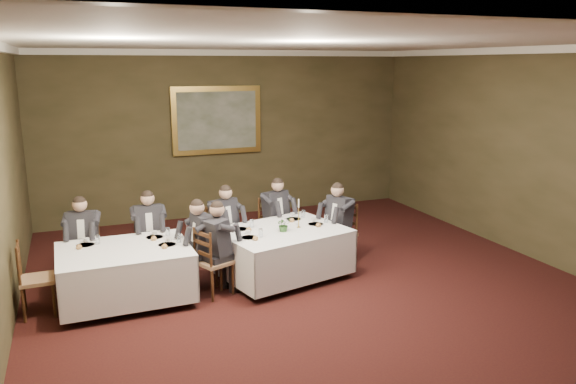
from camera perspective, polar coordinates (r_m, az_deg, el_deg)
ground at (r=7.96m, az=4.05°, el=-11.00°), size 10.00×10.00×0.00m
ceiling at (r=7.29m, az=4.50°, el=15.05°), size 8.00×10.00×0.10m
back_wall at (r=12.08m, az=-6.00°, el=5.85°), size 8.00×0.10×3.50m
right_wall at (r=9.81m, az=25.90°, el=2.98°), size 0.10×10.00×3.50m
crown_molding at (r=7.28m, az=4.49°, el=14.58°), size 8.00×10.00×0.12m
table_main at (r=8.63m, az=-0.64°, el=-5.84°), size 2.13×1.80×0.67m
table_second at (r=8.10m, az=-16.21°, el=-7.65°), size 1.80×1.39×0.67m
chair_main_backleft at (r=9.21m, az=-6.58°, el=-5.79°), size 0.58×0.57×1.00m
diner_main_backleft at (r=9.13m, az=-6.57°, el=-4.45°), size 0.57×0.60×1.35m
chair_main_backright at (r=9.69m, az=-1.39°, el=-4.74°), size 0.56×0.55×1.00m
diner_main_backright at (r=9.62m, az=-1.35°, el=-3.46°), size 0.54×0.59×1.35m
chair_main_endleft at (r=8.12m, az=-7.55°, el=-8.42°), size 0.56×0.57×1.00m
diner_main_endleft at (r=8.05m, az=-7.53°, el=-6.89°), size 0.60×0.56×1.35m
chair_main_endright at (r=9.36m, az=5.32°, el=-5.45°), size 0.54×0.56×1.00m
diner_main_endright at (r=9.28m, az=5.30°, el=-4.13°), size 0.59×0.54×1.35m
chair_sec_backleft at (r=8.99m, az=-19.84°, el=-6.98°), size 0.51×0.49×1.00m
diner_sec_backleft at (r=8.90m, az=-19.96°, el=-5.62°), size 0.48×0.54×1.35m
chair_sec_backright at (r=9.06m, az=-13.81°, el=-6.40°), size 0.45×0.43×1.00m
diner_sec_backright at (r=8.98m, az=-13.88°, el=-5.05°), size 0.43×0.49×1.35m
chair_sec_endright at (r=8.34m, az=-8.40°, el=-7.88°), size 0.48×0.50×1.00m
diner_sec_endright at (r=8.25m, az=-8.53°, el=-6.41°), size 0.53×0.47×1.35m
chair_sec_endleft at (r=8.14m, az=-24.10°, el=-9.44°), size 0.44×0.46×1.00m
centerpiece at (r=8.41m, az=-0.43°, el=-3.24°), size 0.21×0.19×0.24m
candlestick at (r=8.60m, az=1.09°, el=-2.53°), size 0.07×0.07×0.46m
place_setting_table_main at (r=8.63m, az=-4.58°, el=-3.47°), size 0.33×0.31×0.14m
place_setting_table_second at (r=8.34m, az=-19.57°, el=-4.78°), size 0.33×0.31×0.14m
painting at (r=11.91m, az=-7.24°, el=7.24°), size 1.89×0.09×1.41m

